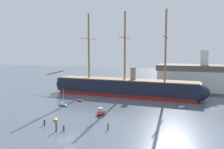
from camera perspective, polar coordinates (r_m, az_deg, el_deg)
name	(u,v)px	position (r m, az deg, el deg)	size (l,w,h in m)	color
ground_plane	(69,139)	(51.61, -10.33, -15.09)	(400.00, 400.00, 0.00)	slate
tall_ship	(125,87)	(94.93, 3.04, -3.06)	(69.21, 15.53, 33.27)	maroon
dinghy_foreground_left	(56,119)	(65.16, -13.41, -10.42)	(1.96, 2.52, 0.55)	gold
motorboat_near_centre	(101,112)	(68.83, -2.70, -9.01)	(2.06, 4.79, 2.00)	#B22D28
sailboat_mid_left	(63,104)	(80.66, -11.65, -7.05)	(4.54, 3.32, 5.80)	#7FB2D6
dinghy_alongside_bow	(80,100)	(86.61, -7.77, -6.19)	(3.00, 1.75, 0.67)	#B22D28
dinghy_alongside_stern	(182,107)	(79.45, 16.38, -7.48)	(2.92, 2.98, 0.69)	#7FB2D6
sailboat_distant_centre	(139,89)	(111.38, 6.54, -3.39)	(4.58, 2.95, 5.75)	silver
mooring_piling_nearest	(56,126)	(56.49, -13.26, -12.06)	(0.36, 0.36, 2.28)	#4C3D2D
mooring_piling_left_pair	(44,123)	(61.65, -15.92, -11.05)	(0.39, 0.39, 1.35)	#382B1E
mooring_piling_right_pair	(108,127)	(56.15, -1.00, -12.39)	(0.31, 0.31, 1.56)	#4C3D2D
mooring_piling_midwater	(64,128)	(56.50, -11.53, -12.52)	(0.39, 0.39, 1.34)	#4C3D2D
dockside_warehouse_right	(221,79)	(112.95, 24.72, -0.99)	(58.46, 18.84, 18.26)	#565659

